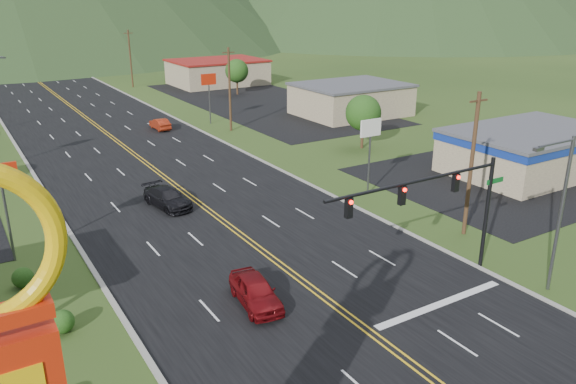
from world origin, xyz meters
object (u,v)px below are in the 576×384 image
car_red_far (160,124)px  car_red_near (256,292)px  traffic_signal (442,197)px  car_dark_mid (167,198)px  streetlight_east (559,206)px

car_red_far → car_red_near: bearing=75.8°
traffic_signal → car_red_near: bearing=161.9°
traffic_signal → car_red_near: traffic_signal is taller
car_dark_mid → car_red_near: bearing=-103.7°
car_red_near → streetlight_east: bearing=-18.8°
traffic_signal → car_red_near: (-10.04, 3.28, -4.54)m
streetlight_east → car_red_near: size_ratio=1.95×
car_dark_mid → car_red_far: size_ratio=1.24×
car_red_near → car_red_far: car_red_near is taller
car_red_far → traffic_signal: bearing=89.0°
car_dark_mid → traffic_signal: bearing=-75.7°
traffic_signal → car_red_near: 11.50m
car_red_near → car_red_far: 43.93m
traffic_signal → streetlight_east: bearing=-40.4°
car_dark_mid → car_red_far: car_dark_mid is taller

